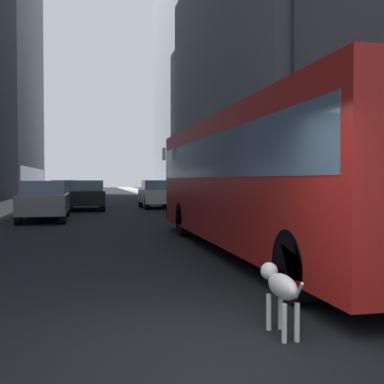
% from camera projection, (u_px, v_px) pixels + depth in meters
% --- Properties ---
extents(ground_plane, '(120.00, 120.00, 0.00)m').
position_uv_depth(ground_plane, '(102.00, 200.00, 38.36)').
color(ground_plane, black).
extents(sidewalk_left, '(2.40, 110.00, 0.15)m').
position_uv_depth(sidewalk_left, '(29.00, 199.00, 37.12)').
color(sidewalk_left, '#9E9991').
rests_on(sidewalk_left, ground).
extents(sidewalk_right, '(2.40, 110.00, 0.15)m').
position_uv_depth(sidewalk_right, '(170.00, 198.00, 39.59)').
color(sidewalk_right, '#9E9991').
rests_on(sidewalk_right, ground).
extents(building_right_far, '(9.03, 22.45, 24.43)m').
position_uv_depth(building_right_far, '(207.00, 85.00, 52.20)').
color(building_right_far, slate).
rests_on(building_right_far, ground).
extents(transit_bus, '(2.78, 11.53, 3.05)m').
position_uv_depth(transit_bus, '(263.00, 175.00, 10.58)').
color(transit_bus, red).
rests_on(transit_bus, ground).
extents(car_grey_wagon, '(1.79, 4.44, 1.62)m').
position_uv_depth(car_grey_wagon, '(45.00, 200.00, 18.96)').
color(car_grey_wagon, slate).
rests_on(car_grey_wagon, ground).
extents(car_black_suv, '(1.94, 4.78, 1.62)m').
position_uv_depth(car_black_suv, '(86.00, 195.00, 25.75)').
color(car_black_suv, black).
rests_on(car_black_suv, ground).
extents(car_white_van, '(1.71, 3.95, 1.62)m').
position_uv_depth(car_white_van, '(156.00, 194.00, 27.28)').
color(car_white_van, silver).
rests_on(car_white_van, ground).
extents(car_blue_hatchback, '(1.82, 4.06, 1.62)m').
position_uv_depth(car_blue_hatchback, '(64.00, 191.00, 33.76)').
color(car_blue_hatchback, '#4C6BB7').
rests_on(car_blue_hatchback, ground).
extents(dalmatian_dog, '(0.22, 0.96, 0.72)m').
position_uv_depth(dalmatian_dog, '(280.00, 287.00, 5.06)').
color(dalmatian_dog, white).
rests_on(dalmatian_dog, ground).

